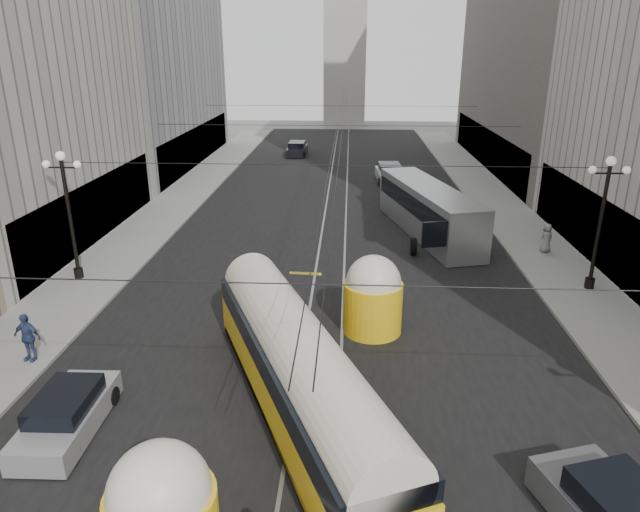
# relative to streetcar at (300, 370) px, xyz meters

# --- Properties ---
(road) EXTENTS (20.00, 85.00, 0.02)m
(road) POSITION_rel_streetcar_xyz_m (0.50, 25.11, -1.63)
(road) COLOR black
(road) RESTS_ON ground
(sidewalk_left) EXTENTS (4.00, 72.00, 0.15)m
(sidewalk_left) POSITION_rel_streetcar_xyz_m (-11.50, 28.61, -1.56)
(sidewalk_left) COLOR gray
(sidewalk_left) RESTS_ON ground
(sidewalk_right) EXTENTS (4.00, 72.00, 0.15)m
(sidewalk_right) POSITION_rel_streetcar_xyz_m (12.50, 28.61, -1.56)
(sidewalk_right) COLOR gray
(sidewalk_right) RESTS_ON ground
(rail_left) EXTENTS (0.12, 85.00, 0.04)m
(rail_left) POSITION_rel_streetcar_xyz_m (-0.25, 25.11, -1.63)
(rail_left) COLOR gray
(rail_left) RESTS_ON ground
(rail_right) EXTENTS (0.12, 85.00, 0.04)m
(rail_right) POSITION_rel_streetcar_xyz_m (1.25, 25.11, -1.63)
(rail_right) COLOR gray
(rail_right) RESTS_ON ground
(building_left_far) EXTENTS (12.60, 28.60, 28.60)m
(building_left_far) POSITION_rel_streetcar_xyz_m (-19.49, 40.61, 12.68)
(building_left_far) COLOR #999999
(building_left_far) RESTS_ON ground
(distant_tower) EXTENTS (6.00, 6.00, 31.36)m
(distant_tower) POSITION_rel_streetcar_xyz_m (0.50, 72.61, 13.33)
(distant_tower) COLOR #B2AFA8
(distant_tower) RESTS_ON ground
(lamppost_left_mid) EXTENTS (1.86, 0.44, 6.37)m
(lamppost_left_mid) POSITION_rel_streetcar_xyz_m (-12.10, 10.61, 2.11)
(lamppost_left_mid) COLOR black
(lamppost_left_mid) RESTS_ON sidewalk_left
(lamppost_right_mid) EXTENTS (1.86, 0.44, 6.37)m
(lamppost_right_mid) POSITION_rel_streetcar_xyz_m (13.10, 10.61, 2.11)
(lamppost_right_mid) COLOR black
(lamppost_right_mid) RESTS_ON sidewalk_right
(catenary) EXTENTS (25.00, 72.00, 0.23)m
(catenary) POSITION_rel_streetcar_xyz_m (0.62, 24.10, 4.25)
(catenary) COLOR black
(catenary) RESTS_ON ground
(streetcar) EXTENTS (7.38, 14.25, 3.34)m
(streetcar) POSITION_rel_streetcar_xyz_m (0.00, 0.00, 0.00)
(streetcar) COLOR yellow
(streetcar) RESTS_ON ground
(city_bus) EXTENTS (5.41, 12.36, 3.04)m
(city_bus) POSITION_rel_streetcar_xyz_m (6.38, 19.25, 0.03)
(city_bus) COLOR #A2A4A7
(city_bus) RESTS_ON ground
(sedan_silver) EXTENTS (1.85, 4.33, 1.36)m
(sedan_silver) POSITION_rel_streetcar_xyz_m (-7.00, -1.20, -1.02)
(sedan_silver) COLOR #A3A2A7
(sedan_silver) RESTS_ON ground
(sedan_white_far) EXTENTS (2.31, 5.08, 1.57)m
(sedan_white_far) POSITION_rel_streetcar_xyz_m (4.92, 33.95, -0.92)
(sedan_white_far) COLOR white
(sedan_white_far) RESTS_ON ground
(sedan_dark_far) EXTENTS (2.05, 4.68, 1.46)m
(sedan_dark_far) POSITION_rel_streetcar_xyz_m (-4.28, 46.50, -0.97)
(sedan_dark_far) COLOR black
(sedan_dark_far) RESTS_ON ground
(pedestrian_sidewalk_right) EXTENTS (0.94, 0.76, 1.67)m
(pedestrian_sidewalk_right) POSITION_rel_streetcar_xyz_m (12.58, 15.72, -0.65)
(pedestrian_sidewalk_right) COLOR gray
(pedestrian_sidewalk_right) RESTS_ON sidewalk_right
(pedestrian_sidewalk_left) EXTENTS (1.19, 0.82, 1.87)m
(pedestrian_sidewalk_left) POSITION_rel_streetcar_xyz_m (-10.28, 2.66, -0.55)
(pedestrian_sidewalk_left) COLOR navy
(pedestrian_sidewalk_left) RESTS_ON sidewalk_left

